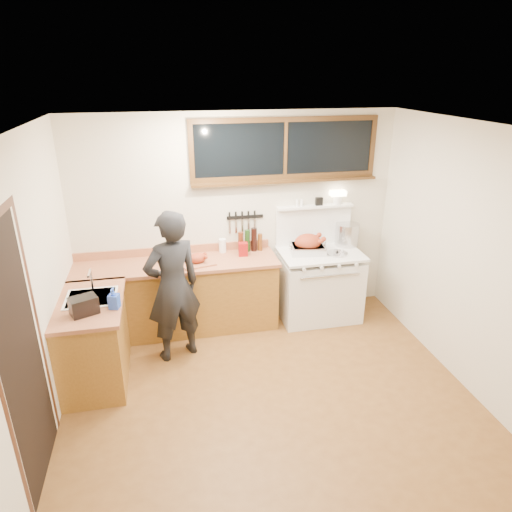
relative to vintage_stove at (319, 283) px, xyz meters
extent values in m
cube|color=brown|center=(-1.00, -1.41, -0.48)|extent=(4.00, 3.50, 0.02)
cube|color=beige|center=(-1.00, 0.36, 0.83)|extent=(4.00, 0.05, 2.60)
cube|color=beige|center=(-1.00, -3.19, 0.83)|extent=(4.00, 0.05, 2.60)
cube|color=beige|center=(-3.03, -1.41, 0.83)|extent=(0.05, 3.50, 2.60)
cube|color=beige|center=(1.02, -1.41, 0.83)|extent=(0.05, 3.50, 2.60)
cube|color=white|center=(-1.00, -1.41, 2.16)|extent=(4.00, 3.50, 0.05)
cube|color=brown|center=(-1.80, 0.04, -0.04)|extent=(2.40, 0.60, 0.86)
cube|color=#A46141|center=(-1.80, 0.03, 0.41)|extent=(2.44, 0.64, 0.04)
cube|color=#A46141|center=(-1.80, 0.32, 0.48)|extent=(2.40, 0.03, 0.10)
sphere|color=#B78C38|center=(-2.80, -0.24, 0.23)|extent=(0.03, 0.03, 0.03)
sphere|color=#B78C38|center=(-2.30, -0.24, 0.23)|extent=(0.03, 0.03, 0.03)
sphere|color=#B78C38|center=(-1.80, -0.24, 0.23)|extent=(0.03, 0.03, 0.03)
sphere|color=#B78C38|center=(-1.30, -0.24, 0.23)|extent=(0.03, 0.03, 0.03)
sphere|color=#B78C38|center=(-0.85, -0.24, 0.23)|extent=(0.03, 0.03, 0.03)
cube|color=brown|center=(-2.70, -0.79, -0.04)|extent=(0.60, 1.05, 0.86)
cube|color=#A46141|center=(-2.69, -0.79, 0.41)|extent=(0.64, 1.09, 0.04)
cube|color=white|center=(-2.68, -0.71, 0.37)|extent=(0.45, 0.40, 0.14)
cube|color=white|center=(-2.68, -0.71, 0.44)|extent=(0.50, 0.45, 0.01)
cylinder|color=silver|center=(-2.68, -0.53, 0.55)|extent=(0.02, 0.02, 0.24)
cylinder|color=silver|center=(-2.68, -0.61, 0.66)|extent=(0.02, 0.18, 0.02)
cube|color=white|center=(0.00, -0.01, -0.06)|extent=(1.00, 0.70, 0.82)
cube|color=white|center=(0.00, -0.01, 0.42)|extent=(1.02, 0.72, 0.03)
cube|color=white|center=(0.00, -0.35, 0.05)|extent=(0.88, 0.02, 0.46)
cylinder|color=silver|center=(0.00, -0.38, 0.27)|extent=(0.75, 0.02, 0.02)
cylinder|color=white|center=(-0.33, -0.37, 0.38)|extent=(0.04, 0.03, 0.04)
cylinder|color=white|center=(-0.11, -0.37, 0.38)|extent=(0.04, 0.03, 0.04)
cylinder|color=white|center=(0.11, -0.37, 0.38)|extent=(0.04, 0.03, 0.04)
cylinder|color=white|center=(0.33, -0.37, 0.38)|extent=(0.04, 0.03, 0.04)
cube|color=white|center=(0.00, 0.31, 0.68)|extent=(1.00, 0.05, 0.50)
cube|color=white|center=(0.00, 0.28, 0.95)|extent=(1.00, 0.12, 0.03)
cylinder|color=white|center=(0.30, 0.28, 1.02)|extent=(0.11, 0.11, 0.11)
cube|color=#FFE5B2|center=(0.30, 0.28, 1.10)|extent=(0.20, 0.10, 0.07)
cube|color=black|center=(0.05, 0.28, 1.01)|extent=(0.09, 0.05, 0.10)
cylinder|color=white|center=(-0.18, 0.28, 1.01)|extent=(0.04, 0.04, 0.09)
cylinder|color=white|center=(-0.24, 0.28, 1.01)|extent=(0.04, 0.04, 0.09)
cube|color=black|center=(-0.40, 0.32, 1.68)|extent=(2.20, 0.01, 0.62)
cube|color=#321E0D|center=(-0.40, 0.32, 2.02)|extent=(2.32, 0.04, 0.06)
cube|color=#321E0D|center=(-0.40, 0.32, 1.34)|extent=(2.32, 0.04, 0.06)
cube|color=#321E0D|center=(-1.53, 0.32, 1.68)|extent=(0.06, 0.04, 0.62)
cube|color=#321E0D|center=(0.73, 0.32, 1.68)|extent=(0.06, 0.04, 0.62)
cube|color=#321E0D|center=(-0.40, 0.32, 1.68)|extent=(0.04, 0.04, 0.62)
cube|color=#321E0D|center=(-0.40, 0.27, 1.30)|extent=(2.32, 0.13, 0.03)
cube|color=black|center=(-2.99, -1.96, 0.58)|extent=(0.01, 0.86, 2.10)
cube|color=#321E0D|center=(-2.99, -2.45, 0.58)|extent=(0.01, 0.07, 2.10)
cube|color=#321E0D|center=(-2.99, -1.48, 0.58)|extent=(0.01, 0.07, 2.10)
cube|color=black|center=(-0.90, 0.33, 0.85)|extent=(0.46, 0.02, 0.04)
cube|color=silver|center=(-1.10, 0.31, 0.74)|extent=(0.02, 0.00, 0.18)
cube|color=black|center=(-1.10, 0.31, 0.88)|extent=(0.02, 0.02, 0.10)
cube|color=silver|center=(-1.02, 0.31, 0.74)|extent=(0.02, 0.00, 0.18)
cube|color=black|center=(-1.02, 0.31, 0.88)|extent=(0.02, 0.02, 0.10)
cube|color=silver|center=(-0.94, 0.31, 0.74)|extent=(0.02, 0.00, 0.18)
cube|color=black|center=(-0.94, 0.31, 0.88)|extent=(0.02, 0.02, 0.10)
cube|color=silver|center=(-0.86, 0.31, 0.74)|extent=(0.03, 0.00, 0.18)
cube|color=black|center=(-0.86, 0.31, 0.88)|extent=(0.02, 0.02, 0.10)
cube|color=silver|center=(-0.78, 0.31, 0.74)|extent=(0.03, 0.00, 0.18)
cube|color=black|center=(-0.78, 0.31, 0.88)|extent=(0.02, 0.02, 0.10)
imported|color=black|center=(-1.86, -0.54, 0.39)|extent=(0.73, 0.61, 1.72)
imported|color=blue|center=(-2.43, -0.97, 0.54)|extent=(0.12, 0.12, 0.21)
cube|color=black|center=(-2.70, -1.03, 0.52)|extent=(0.29, 0.26, 0.17)
cube|color=#A46141|center=(-1.55, -0.06, 0.44)|extent=(0.44, 0.37, 0.02)
ellipsoid|color=#98381B|center=(-1.55, -0.06, 0.51)|extent=(0.24, 0.19, 0.12)
sphere|color=#98381B|center=(-1.45, -0.01, 0.53)|extent=(0.05, 0.05, 0.05)
sphere|color=#98381B|center=(-1.45, -0.11, 0.53)|extent=(0.05, 0.05, 0.05)
cube|color=silver|center=(-0.17, 0.02, 0.48)|extent=(0.46, 0.38, 0.10)
cube|color=#3F3F42|center=(-0.17, 0.02, 0.52)|extent=(0.41, 0.32, 0.03)
torus|color=silver|center=(-0.39, 0.02, 0.53)|extent=(0.03, 0.10, 0.10)
torus|color=silver|center=(0.06, 0.02, 0.53)|extent=(0.03, 0.10, 0.10)
ellipsoid|color=#98381B|center=(-0.17, 0.02, 0.57)|extent=(0.36, 0.29, 0.21)
cylinder|color=#98381B|center=(-0.05, -0.06, 0.59)|extent=(0.12, 0.07, 0.09)
sphere|color=#98381B|center=(0.01, -0.06, 0.63)|extent=(0.06, 0.06, 0.06)
cylinder|color=#98381B|center=(-0.05, 0.10, 0.59)|extent=(0.12, 0.07, 0.09)
sphere|color=#98381B|center=(0.01, 0.10, 0.63)|extent=(0.06, 0.06, 0.06)
cylinder|color=silver|center=(0.42, 0.18, 0.58)|extent=(0.32, 0.32, 0.29)
cylinder|color=silver|center=(0.01, 0.10, 0.50)|extent=(0.24, 0.24, 0.14)
cylinder|color=black|center=(-0.04, 0.21, 0.56)|extent=(0.09, 0.17, 0.02)
cylinder|color=silver|center=(0.18, -0.12, 0.44)|extent=(0.28, 0.28, 0.02)
sphere|color=black|center=(0.18, -0.12, 0.46)|extent=(0.03, 0.03, 0.03)
cube|color=maroon|center=(-0.97, 0.09, 0.51)|extent=(0.12, 0.10, 0.17)
cylinder|color=white|center=(-1.21, 0.26, 0.52)|extent=(0.11, 0.11, 0.17)
cylinder|color=black|center=(-0.98, 0.22, 0.56)|extent=(0.07, 0.07, 0.26)
cylinder|color=black|center=(-0.89, 0.22, 0.57)|extent=(0.06, 0.06, 0.28)
cylinder|color=black|center=(-0.81, 0.22, 0.58)|extent=(0.07, 0.07, 0.30)
cylinder|color=black|center=(-0.73, 0.22, 0.54)|extent=(0.06, 0.06, 0.22)
camera|label=1|loc=(-1.91, -5.05, 2.56)|focal=32.00mm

